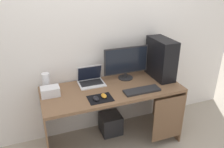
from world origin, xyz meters
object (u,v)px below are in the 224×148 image
at_px(monitor, 126,62).
at_px(subwoofer, 111,123).
at_px(laptop, 91,80).
at_px(keyboard, 142,90).
at_px(mouse_left, 104,96).
at_px(speaker, 46,82).
at_px(projector, 50,91).
at_px(mouse_right, 96,98).
at_px(pc_tower, 161,59).

relative_size(monitor, subwoofer, 2.13).
xyz_separation_m(monitor, laptop, (-0.45, 0.02, -0.17)).
bearing_deg(keyboard, mouse_left, 177.44).
bearing_deg(speaker, projector, -82.87).
bearing_deg(monitor, subwoofer, -174.40).
relative_size(laptop, subwoofer, 1.14).
distance_m(projector, keyboard, 1.02).
bearing_deg(mouse_left, monitor, 40.97).
relative_size(monitor, laptop, 1.86).
bearing_deg(subwoofer, monitor, 5.60).
bearing_deg(mouse_left, projector, 155.08).
bearing_deg(projector, speaker, 97.13).
bearing_deg(mouse_right, mouse_left, 14.74).
bearing_deg(keyboard, pc_tower, 34.72).
relative_size(laptop, speaker, 1.55).
height_order(speaker, subwoofer, speaker).
xyz_separation_m(projector, mouse_left, (0.53, -0.25, -0.03)).
distance_m(speaker, keyboard, 1.09).
relative_size(pc_tower, mouse_right, 5.22).
bearing_deg(mouse_left, laptop, 95.80).
distance_m(laptop, speaker, 0.52).
height_order(laptop, speaker, laptop).
xyz_separation_m(keyboard, mouse_left, (-0.45, 0.02, 0.01)).
bearing_deg(speaker, mouse_right, -43.39).
height_order(speaker, keyboard, speaker).
relative_size(monitor, mouse_left, 5.96).
distance_m(speaker, mouse_left, 0.69).
xyz_separation_m(speaker, keyboard, (1.00, -0.43, -0.09)).
relative_size(monitor, projector, 2.86).
relative_size(pc_tower, monitor, 0.88).
bearing_deg(mouse_right, pc_tower, 16.45).
bearing_deg(laptop, speaker, 176.62).
bearing_deg(projector, pc_tower, 0.13).
distance_m(monitor, projector, 0.97).
xyz_separation_m(pc_tower, keyboard, (-0.39, -0.27, -0.24)).
bearing_deg(monitor, mouse_right, -142.94).
xyz_separation_m(projector, subwoofer, (0.73, 0.09, -0.68)).
height_order(mouse_left, subwoofer, mouse_left).
bearing_deg(pc_tower, speaker, 173.56).
distance_m(pc_tower, mouse_left, 0.90).
xyz_separation_m(speaker, mouse_left, (0.55, -0.41, -0.08)).
bearing_deg(speaker, keyboard, -23.14).
bearing_deg(mouse_right, laptop, 81.98).
relative_size(laptop, mouse_right, 3.20).
bearing_deg(monitor, keyboard, -84.78).
distance_m(monitor, speaker, 0.97).
xyz_separation_m(projector, mouse_right, (0.44, -0.27, -0.03)).
bearing_deg(projector, keyboard, -15.26).
xyz_separation_m(pc_tower, monitor, (-0.42, 0.11, -0.03)).
bearing_deg(monitor, pc_tower, -14.28).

